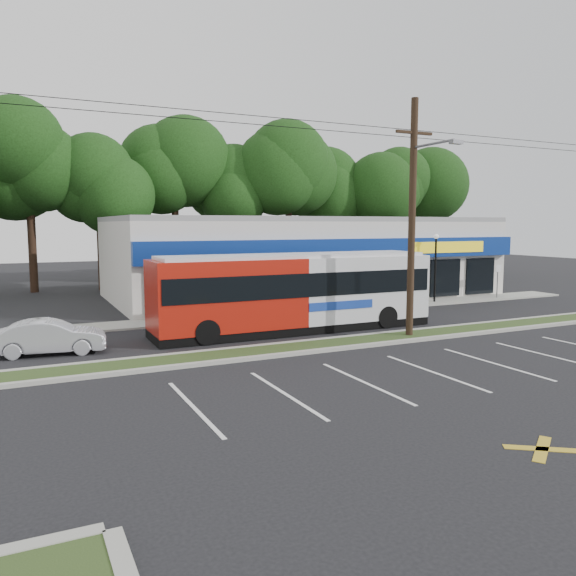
# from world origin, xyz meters

# --- Properties ---
(ground) EXTENTS (120.00, 120.00, 0.00)m
(ground) POSITION_xyz_m (0.00, 0.00, 0.00)
(ground) COLOR black
(ground) RESTS_ON ground
(grass_strip) EXTENTS (40.00, 1.60, 0.12)m
(grass_strip) POSITION_xyz_m (0.00, 1.00, 0.06)
(grass_strip) COLOR #273B18
(grass_strip) RESTS_ON ground
(curb_south) EXTENTS (40.00, 0.25, 0.14)m
(curb_south) POSITION_xyz_m (0.00, 0.15, 0.07)
(curb_south) COLOR #9E9E93
(curb_south) RESTS_ON ground
(curb_north) EXTENTS (40.00, 0.25, 0.14)m
(curb_north) POSITION_xyz_m (0.00, 1.85, 0.07)
(curb_north) COLOR #9E9E93
(curb_north) RESTS_ON ground
(sidewalk) EXTENTS (32.00, 2.20, 0.10)m
(sidewalk) POSITION_xyz_m (5.00, 9.00, 0.05)
(sidewalk) COLOR #9E9E93
(sidewalk) RESTS_ON ground
(strip_mall) EXTENTS (25.00, 12.55, 5.30)m
(strip_mall) POSITION_xyz_m (5.50, 15.91, 2.65)
(strip_mall) COLOR beige
(strip_mall) RESTS_ON ground
(utility_pole) EXTENTS (50.00, 2.77, 10.00)m
(utility_pole) POSITION_xyz_m (2.83, 0.93, 5.41)
(utility_pole) COLOR black
(utility_pole) RESTS_ON ground
(lamp_post) EXTENTS (0.30, 0.30, 4.25)m
(lamp_post) POSITION_xyz_m (11.00, 8.80, 2.67)
(lamp_post) COLOR black
(lamp_post) RESTS_ON ground
(sign_post) EXTENTS (0.45, 0.10, 2.23)m
(sign_post) POSITION_xyz_m (16.00, 8.57, 1.56)
(sign_post) COLOR #59595E
(sign_post) RESTS_ON ground
(tree_line) EXTENTS (46.76, 6.76, 11.83)m
(tree_line) POSITION_xyz_m (4.00, 26.00, 8.42)
(tree_line) COLOR black
(tree_line) RESTS_ON ground
(metrobus) EXTENTS (13.09, 2.88, 3.51)m
(metrobus) POSITION_xyz_m (-0.72, 4.50, 1.86)
(metrobus) COLOR #A6180C
(metrobus) RESTS_ON ground
(car_dark) EXTENTS (5.05, 2.66, 1.64)m
(car_dark) POSITION_xyz_m (5.68, 8.45, 0.82)
(car_dark) COLOR black
(car_dark) RESTS_ON ground
(car_silver) EXTENTS (4.13, 1.94, 1.31)m
(car_silver) POSITION_xyz_m (-11.07, 4.31, 0.65)
(car_silver) COLOR #B0B1B8
(car_silver) RESTS_ON ground
(pedestrian_a) EXTENTS (0.70, 0.58, 1.63)m
(pedestrian_a) POSITION_xyz_m (7.79, 6.00, 0.81)
(pedestrian_a) COLOR silver
(pedestrian_a) RESTS_ON ground
(pedestrian_b) EXTENTS (0.94, 0.75, 1.87)m
(pedestrian_b) POSITION_xyz_m (8.11, 8.37, 0.94)
(pedestrian_b) COLOR silver
(pedestrian_b) RESTS_ON ground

